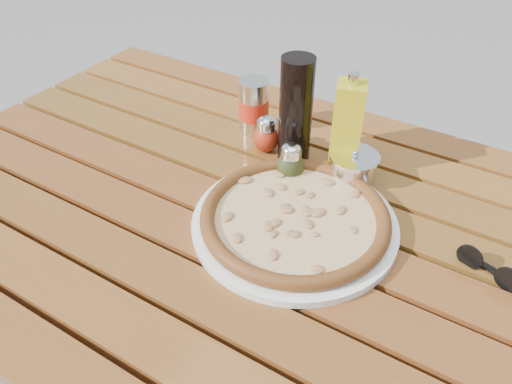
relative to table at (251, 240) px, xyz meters
The scene contains 10 objects.
table is the anchor object (origin of this frame).
plate 0.12m from the table, ahead, with size 0.36×0.36×0.01m, color white.
pizza 0.13m from the table, ahead, with size 0.45×0.45×0.03m.
pepper_shaker 0.23m from the table, 112.13° to the left, with size 0.06×0.06×0.08m.
oregano_shaker 0.17m from the table, 82.63° to the left, with size 0.07×0.07×0.08m.
dark_bottle 0.27m from the table, 94.07° to the left, with size 0.07×0.07×0.22m, color black.
soda_can 0.31m from the table, 120.25° to the left, with size 0.07×0.07×0.12m.
olive_oil_cruet 0.28m from the table, 66.10° to the left, with size 0.07×0.07×0.21m.
parmesan_tin 0.24m from the table, 56.08° to the left, with size 0.11×0.11×0.07m.
sunglasses 0.42m from the table, ahead, with size 0.11×0.05×0.04m.
Camera 1 is at (0.37, -0.58, 1.35)m, focal length 35.00 mm.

